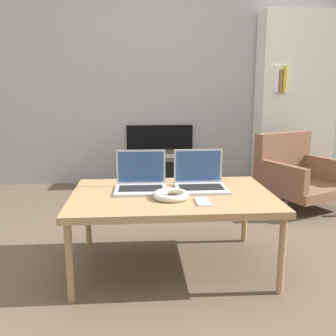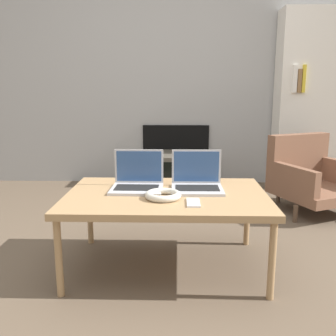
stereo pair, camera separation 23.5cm
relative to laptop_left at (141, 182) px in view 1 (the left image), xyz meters
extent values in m
plane|color=brown|center=(0.17, -0.25, -0.48)|extent=(14.00, 14.00, 0.00)
cube|color=#999999|center=(0.17, 1.95, 0.82)|extent=(7.00, 0.06, 2.60)
cube|color=black|center=(0.21, 1.91, -0.17)|extent=(0.71, 0.03, 0.63)
cube|color=#9E7A51|center=(0.17, -0.10, -0.06)|extent=(1.11, 0.74, 0.04)
cylinder|color=#9E7A51|center=(-0.34, -0.43, -0.28)|extent=(0.04, 0.04, 0.40)
cylinder|color=#9E7A51|center=(0.69, -0.43, -0.28)|extent=(0.04, 0.04, 0.40)
cylinder|color=#9E7A51|center=(-0.34, 0.23, -0.28)|extent=(0.04, 0.04, 0.40)
cylinder|color=#9E7A51|center=(0.69, 0.23, -0.28)|extent=(0.04, 0.04, 0.40)
cube|color=#B2B2B7|center=(0.00, -0.04, -0.04)|extent=(0.30, 0.26, 0.02)
cube|color=black|center=(0.00, -0.04, -0.03)|extent=(0.25, 0.14, 0.00)
cube|color=#B2B2B7|center=(0.00, 0.08, 0.07)|extent=(0.29, 0.01, 0.20)
cube|color=#2D4C7F|center=(0.00, 0.08, 0.07)|extent=(0.27, 0.01, 0.18)
cube|color=#B2B2B7|center=(0.34, -0.04, -0.04)|extent=(0.29, 0.25, 0.02)
cube|color=black|center=(0.34, -0.04, -0.03)|extent=(0.25, 0.14, 0.00)
cube|color=#B2B2B7|center=(0.34, 0.08, 0.07)|extent=(0.29, 0.01, 0.20)
cube|color=#2D4C7F|center=(0.34, 0.08, 0.07)|extent=(0.27, 0.00, 0.18)
torus|color=beige|center=(0.16, -0.19, -0.03)|extent=(0.19, 0.19, 0.04)
cube|color=silver|center=(0.31, -0.28, -0.04)|extent=(0.07, 0.15, 0.01)
cube|color=#4C473D|center=(0.21, 1.64, -0.30)|extent=(0.57, 0.52, 0.37)
cube|color=black|center=(0.21, 1.38, -0.30)|extent=(0.47, 0.01, 0.29)
cube|color=brown|center=(1.38, 0.91, -0.31)|extent=(0.78, 0.79, 0.08)
cube|color=brown|center=(1.28, 1.14, -0.06)|extent=(0.58, 0.33, 0.41)
cube|color=brown|center=(1.14, 0.80, -0.17)|extent=(0.28, 0.51, 0.20)
cube|color=brown|center=(1.62, 1.02, -0.17)|extent=(0.28, 0.51, 0.20)
cylinder|color=#4C3828|center=(1.14, 0.66, -0.42)|extent=(0.04, 0.04, 0.13)
cylinder|color=#4C3828|center=(1.14, 1.16, -0.42)|extent=(0.04, 0.04, 0.13)
cylinder|color=#4C3828|center=(1.63, 1.16, -0.42)|extent=(0.04, 0.04, 0.13)
cube|color=silver|center=(1.61, 1.75, 0.40)|extent=(0.77, 0.30, 1.77)
cube|color=silver|center=(1.34, 1.59, 0.62)|extent=(0.04, 0.02, 0.26)
cube|color=brown|center=(1.39, 1.59, 0.60)|extent=(0.04, 0.02, 0.22)
cube|color=gold|center=(1.43, 1.59, 0.62)|extent=(0.03, 0.02, 0.26)
camera|label=1|loc=(0.00, -2.09, 0.52)|focal=40.00mm
camera|label=2|loc=(0.23, -2.10, 0.52)|focal=40.00mm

